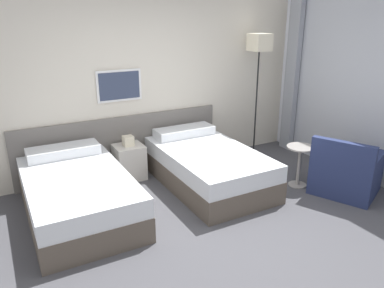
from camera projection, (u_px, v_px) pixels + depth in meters
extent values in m
plane|color=#47474C|center=(223.00, 229.00, 4.16)|extent=(16.00, 16.00, 0.00)
cube|color=beige|center=(147.00, 80.00, 5.45)|extent=(10.00, 0.06, 2.70)
cube|color=slate|center=(123.00, 145.00, 5.51)|extent=(3.06, 0.04, 0.86)
cube|color=white|center=(119.00, 86.00, 5.22)|extent=(0.64, 0.03, 0.44)
cube|color=#333D56|center=(120.00, 86.00, 5.21)|extent=(0.58, 0.01, 0.38)
cube|color=#8E939E|center=(292.00, 73.00, 6.25)|extent=(0.10, 0.24, 2.64)
cube|color=brown|center=(79.00, 204.00, 4.39)|extent=(1.13, 1.90, 0.29)
cube|color=silver|center=(77.00, 185.00, 4.31)|extent=(1.12, 1.88, 0.22)
cube|color=silver|center=(63.00, 151.00, 4.85)|extent=(0.90, 0.34, 0.13)
cube|color=brown|center=(208.00, 175.00, 5.19)|extent=(1.13, 1.90, 0.29)
cube|color=silver|center=(209.00, 158.00, 5.11)|extent=(1.12, 1.88, 0.22)
cube|color=silver|center=(184.00, 132.00, 5.65)|extent=(0.90, 0.34, 0.13)
cube|color=beige|center=(129.00, 162.00, 5.37)|extent=(0.41, 0.38, 0.50)
cube|color=beige|center=(128.00, 141.00, 5.26)|extent=(0.14, 0.14, 0.14)
cylinder|color=black|center=(253.00, 154.00, 6.37)|extent=(0.24, 0.24, 0.02)
cylinder|color=black|center=(256.00, 104.00, 6.09)|extent=(0.02, 0.02, 1.70)
cube|color=beige|center=(260.00, 42.00, 5.76)|extent=(0.29, 0.29, 0.26)
cylinder|color=gray|center=(297.00, 185.00, 5.22)|extent=(0.25, 0.25, 0.01)
cylinder|color=gray|center=(299.00, 166.00, 5.13)|extent=(0.05, 0.05, 0.54)
cylinder|color=gray|center=(301.00, 147.00, 5.04)|extent=(0.38, 0.38, 0.02)
cube|color=navy|center=(345.00, 177.00, 4.98)|extent=(1.00, 1.01, 0.40)
cube|color=navy|center=(342.00, 157.00, 4.61)|extent=(0.41, 0.74, 0.40)
cube|color=navy|center=(376.00, 163.00, 4.70)|extent=(0.61, 0.35, 0.18)
cube|color=navy|center=(323.00, 152.00, 5.08)|extent=(0.61, 0.35, 0.18)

